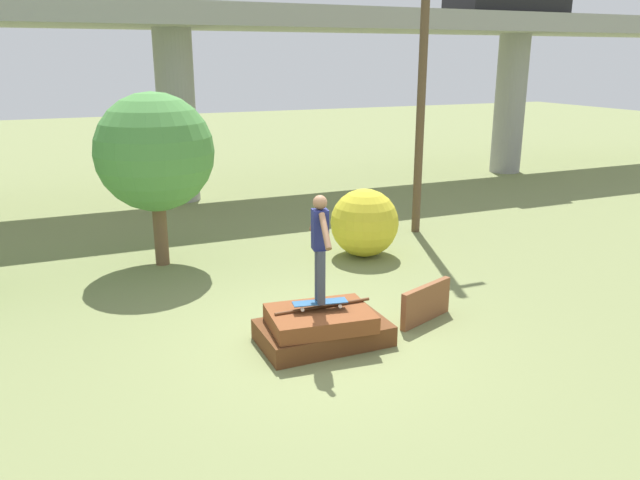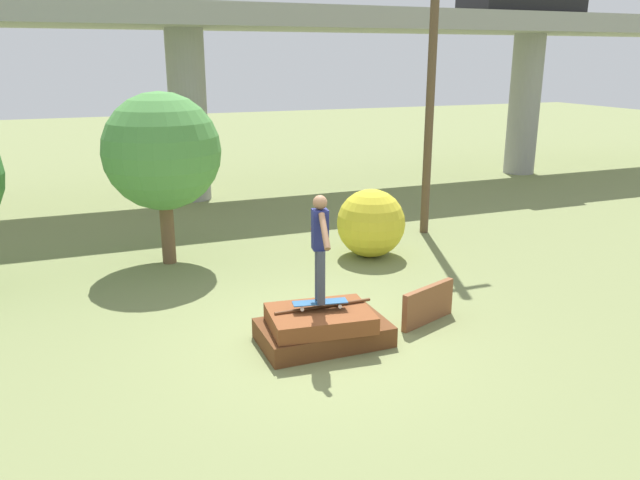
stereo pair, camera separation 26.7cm
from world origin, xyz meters
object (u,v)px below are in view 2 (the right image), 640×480
utility_pole (432,65)px  bush_yellow_flowering (371,223)px  skater (320,242)px  skateboard (320,303)px  tree_behind_left (162,152)px

utility_pole → bush_yellow_flowering: (-2.07, -1.24, -3.23)m
skater → bush_yellow_flowering: size_ratio=1.09×
skateboard → skater: bearing=135.0°
skateboard → bush_yellow_flowering: size_ratio=0.57×
skateboard → utility_pole: size_ratio=0.11×
tree_behind_left → skateboard: bearing=-72.5°
tree_behind_left → bush_yellow_flowering: tree_behind_left is taller
skater → utility_pole: utility_pole is taller
tree_behind_left → utility_pole: bearing=0.9°
skater → bush_yellow_flowering: 4.57m
skater → bush_yellow_flowering: skater is taller
skater → tree_behind_left: bearing=107.5°
skateboard → skater: size_ratio=0.52×
tree_behind_left → bush_yellow_flowering: size_ratio=2.40×
skateboard → skater: (-0.00, 0.00, 0.94)m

